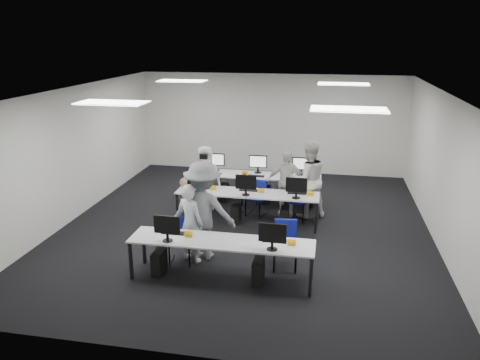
% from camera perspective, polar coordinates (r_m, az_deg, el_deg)
% --- Properties ---
extents(room, '(9.00, 9.02, 3.00)m').
position_cam_1_polar(room, '(10.05, 0.71, 2.27)').
color(room, black).
rests_on(room, ground).
extents(ceiling_panels, '(5.20, 4.60, 0.02)m').
position_cam_1_polar(ceiling_panels, '(9.77, 0.75, 10.71)').
color(ceiling_panels, white).
rests_on(ceiling_panels, room).
extents(desk_front, '(3.20, 0.70, 0.73)m').
position_cam_1_polar(desk_front, '(8.11, -2.30, -7.71)').
color(desk_front, silver).
rests_on(desk_front, ground).
extents(desk_mid, '(3.20, 0.70, 0.73)m').
position_cam_1_polar(desk_mid, '(10.48, 0.89, -1.78)').
color(desk_mid, silver).
rests_on(desk_mid, ground).
extents(desk_back, '(3.20, 0.70, 0.73)m').
position_cam_1_polar(desk_back, '(11.79, 2.06, 0.41)').
color(desk_back, silver).
rests_on(desk_back, ground).
extents(equipment_front, '(2.51, 0.41, 1.19)m').
position_cam_1_polar(equipment_front, '(8.28, -3.61, -9.67)').
color(equipment_front, '#0B5793').
rests_on(equipment_front, desk_front).
extents(equipment_mid, '(2.91, 0.41, 1.19)m').
position_cam_1_polar(equipment_mid, '(10.60, -0.16, -3.40)').
color(equipment_mid, white).
rests_on(equipment_mid, desk_mid).
extents(equipment_back, '(2.91, 0.41, 1.19)m').
position_cam_1_polar(equipment_back, '(11.88, 2.97, -1.10)').
color(equipment_back, white).
rests_on(equipment_back, desk_back).
extents(chair_0, '(0.47, 0.50, 0.84)m').
position_cam_1_polar(chair_0, '(8.95, -7.17, -8.29)').
color(chair_0, navy).
rests_on(chair_0, ground).
extents(chair_1, '(0.47, 0.51, 0.88)m').
position_cam_1_polar(chair_1, '(8.71, 5.50, -8.88)').
color(chair_1, navy).
rests_on(chair_1, ground).
extents(chair_2, '(0.54, 0.57, 0.91)m').
position_cam_1_polar(chair_2, '(11.41, -4.55, -2.31)').
color(chair_2, navy).
rests_on(chair_2, ground).
extents(chair_3, '(0.49, 0.52, 0.81)m').
position_cam_1_polar(chair_3, '(11.11, 1.99, -2.97)').
color(chair_3, navy).
rests_on(chair_3, ground).
extents(chair_4, '(0.51, 0.55, 0.90)m').
position_cam_1_polar(chair_4, '(10.91, 6.98, -3.34)').
color(chair_4, navy).
rests_on(chair_4, ground).
extents(chair_5, '(0.52, 0.55, 0.92)m').
position_cam_1_polar(chair_5, '(11.60, -4.58, -1.95)').
color(chair_5, navy).
rests_on(chair_5, ground).
extents(chair_6, '(0.49, 0.52, 0.82)m').
position_cam_1_polar(chair_6, '(11.41, 1.26, -2.40)').
color(chair_6, navy).
rests_on(chair_6, ground).
extents(chair_7, '(0.57, 0.60, 0.93)m').
position_cam_1_polar(chair_7, '(11.38, 7.01, -2.40)').
color(chair_7, navy).
rests_on(chair_7, ground).
extents(handbag, '(0.35, 0.28, 0.25)m').
position_cam_1_polar(handbag, '(10.79, -6.67, -0.36)').
color(handbag, tan).
rests_on(handbag, desk_mid).
extents(student_0, '(0.65, 0.55, 1.52)m').
position_cam_1_polar(student_0, '(8.78, -6.08, -5.21)').
color(student_0, silver).
rests_on(student_0, ground).
extents(student_1, '(1.07, 0.96, 1.81)m').
position_cam_1_polar(student_1, '(10.92, 8.32, 0.08)').
color(student_1, silver).
rests_on(student_1, ground).
extents(student_2, '(0.86, 0.66, 1.57)m').
position_cam_1_polar(student_2, '(11.38, -4.24, 0.27)').
color(student_2, silver).
rests_on(student_2, ground).
extents(student_3, '(0.93, 0.40, 1.58)m').
position_cam_1_polar(student_3, '(10.99, 5.64, -0.35)').
color(student_3, silver).
rests_on(student_3, ground).
extents(photographer, '(1.25, 0.74, 1.90)m').
position_cam_1_polar(photographer, '(8.81, -4.55, -3.76)').
color(photographer, slate).
rests_on(photographer, ground).
extents(dslr_camera, '(0.15, 0.18, 0.10)m').
position_cam_1_polar(dslr_camera, '(8.67, -4.43, 2.91)').
color(dslr_camera, black).
rests_on(dslr_camera, photographer).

